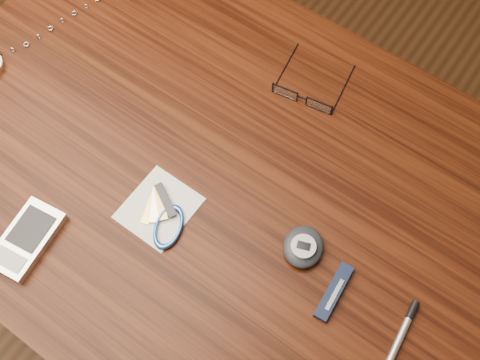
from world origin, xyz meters
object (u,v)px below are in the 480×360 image
(desk, at_px, (218,200))
(eyeglasses, at_px, (303,96))
(pda_phone, at_px, (27,239))
(pocket_knife, at_px, (334,292))
(notepad_keys, at_px, (164,217))
(pedometer, at_px, (303,247))
(silver_pen, at_px, (401,335))

(desk, height_order, eyeglasses, eyeglasses)
(pda_phone, bearing_deg, eyeglasses, 66.19)
(pda_phone, relative_size, pocket_knife, 1.37)
(eyeglasses, bearing_deg, pda_phone, -113.81)
(desk, distance_m, eyeglasses, 0.22)
(notepad_keys, bearing_deg, pedometer, 21.88)
(desk, distance_m, pocket_knife, 0.27)
(notepad_keys, height_order, silver_pen, same)
(pedometer, distance_m, pocket_knife, 0.07)
(notepad_keys, relative_size, pocket_knife, 1.32)
(desk, relative_size, pocket_knife, 11.42)
(pocket_knife, height_order, silver_pen, pocket_knife)
(notepad_keys, relative_size, silver_pen, 0.94)
(pedometer, distance_m, notepad_keys, 0.21)
(eyeglasses, distance_m, notepad_keys, 0.29)
(desk, relative_size, pda_phone, 8.31)
(pda_phone, bearing_deg, pocket_knife, 25.53)
(desk, xyz_separation_m, silver_pen, (0.34, -0.05, 0.11))
(pda_phone, distance_m, pocket_knife, 0.44)
(eyeglasses, distance_m, pocket_knife, 0.32)
(notepad_keys, xyz_separation_m, silver_pen, (0.36, 0.05, 0.00))
(pedometer, bearing_deg, notepad_keys, -158.12)
(pedometer, height_order, pocket_knife, pedometer)
(notepad_keys, bearing_deg, silver_pen, 7.78)
(pocket_knife, relative_size, silver_pen, 0.71)
(eyeglasses, xyz_separation_m, pda_phone, (-0.19, -0.43, -0.00))
(pda_phone, bearing_deg, silver_pen, 20.88)
(silver_pen, bearing_deg, eyeglasses, 142.22)
(eyeglasses, xyz_separation_m, pocket_knife, (0.21, -0.24, -0.00))
(desk, bearing_deg, silver_pen, -8.83)
(silver_pen, bearing_deg, pedometer, 171.12)
(eyeglasses, distance_m, silver_pen, 0.39)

